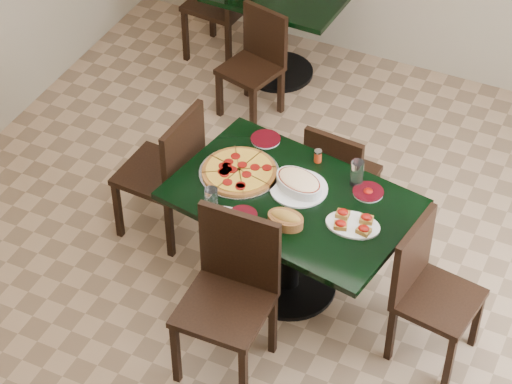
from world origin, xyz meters
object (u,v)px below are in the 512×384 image
at_px(chair_right, 427,285).
at_px(chair_near, 231,286).
at_px(bruschetta_platter, 353,223).
at_px(chair_left, 169,168).
at_px(main_table, 291,220).
at_px(lasagna_casserole, 299,183).
at_px(pepperoni_pizza, 239,171).
at_px(back_table, 280,16).
at_px(chair_far, 338,174).
at_px(bread_basket, 286,219).
at_px(back_chair_near, 257,58).

bearing_deg(chair_right, chair_near, 126.90).
bearing_deg(bruschetta_platter, chair_left, 165.86).
height_order(main_table, lasagna_casserole, lasagna_casserole).
distance_m(pepperoni_pizza, bruschetta_platter, 0.78).
distance_m(back_table, lasagna_casserole, 2.25).
height_order(pepperoni_pizza, lasagna_casserole, lasagna_casserole).
relative_size(chair_far, chair_left, 0.86).
distance_m(back_table, chair_near, 2.84).
bearing_deg(chair_far, bread_basket, 94.41).
bearing_deg(bread_basket, back_chair_near, 119.60).
bearing_deg(chair_far, chair_left, 31.31).
bearing_deg(chair_left, chair_right, 85.08).
distance_m(main_table, chair_right, 0.88).
distance_m(chair_far, pepperoni_pizza, 0.76).
xyz_separation_m(back_table, chair_near, (0.92, -2.69, 0.05)).
height_order(chair_near, chair_left, chair_near).
bearing_deg(chair_right, bread_basket, 106.87).
xyz_separation_m(chair_left, lasagna_casserole, (0.90, -0.05, 0.25)).
xyz_separation_m(chair_far, bread_basket, (0.00, -0.84, 0.33)).
relative_size(back_table, chair_near, 1.03).
height_order(back_table, bruschetta_platter, bruschetta_platter).
bearing_deg(chair_near, main_table, 80.68).
xyz_separation_m(lasagna_casserole, bruschetta_platter, (0.39, -0.15, -0.02)).
distance_m(main_table, back_table, 2.30).
relative_size(chair_far, bread_basket, 4.00).
relative_size(back_table, chair_left, 1.07).
height_order(main_table, bread_basket, bread_basket).
relative_size(chair_near, chair_left, 1.04).
bearing_deg(pepperoni_pizza, bread_basket, -33.44).
relative_size(bread_basket, bruschetta_platter, 0.63).
bearing_deg(bruschetta_platter, chair_right, -8.01).
height_order(main_table, bruschetta_platter, bruschetta_platter).
bearing_deg(chair_left, pepperoni_pizza, 84.39).
xyz_separation_m(back_chair_near, bread_basket, (1.03, -1.80, 0.33)).
bearing_deg(pepperoni_pizza, back_chair_near, 111.65).
xyz_separation_m(main_table, lasagna_casserole, (0.01, 0.08, 0.23)).
height_order(main_table, chair_far, chair_far).
relative_size(chair_far, chair_right, 0.92).
bearing_deg(pepperoni_pizza, chair_right, -7.21).
bearing_deg(back_chair_near, chair_right, -28.14).
xyz_separation_m(chair_near, bread_basket, (0.14, 0.40, 0.22)).
distance_m(main_table, chair_far, 0.63).
distance_m(chair_near, lasagna_casserole, 0.74).
relative_size(chair_far, back_chair_near, 1.01).
bearing_deg(chair_right, back_table, 49.10).
distance_m(lasagna_casserole, bread_basket, 0.31).
distance_m(back_table, chair_left, 1.94).
height_order(back_table, chair_far, chair_far).
distance_m(chair_right, pepperoni_pizza, 1.27).
xyz_separation_m(chair_left, back_chair_near, (-0.08, 1.44, -0.09)).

